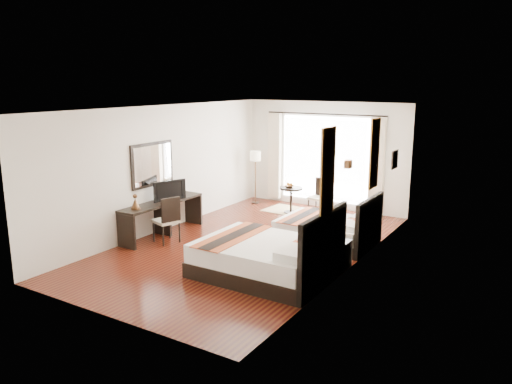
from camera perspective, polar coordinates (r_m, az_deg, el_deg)
The scene contains 29 objects.
floor at distance 10.34m, azimuth -0.86°, elevation -6.12°, with size 4.50×7.50×0.01m, color #330B09.
ceiling at distance 9.81m, azimuth -0.91°, elevation 9.53°, with size 4.50×7.50×0.02m, color white.
wall_headboard at distance 9.00m, azimuth 11.25°, elevation 0.07°, with size 0.01×7.50×2.80m, color silver.
wall_desk at distance 11.33m, azimuth -10.52°, elevation 2.66°, with size 0.01×7.50×2.80m, color silver.
wall_window at distance 13.25m, azimuth 7.88°, elevation 4.17°, with size 4.50×0.01×2.80m, color silver.
wall_entry at distance 7.20m, azimuth -17.15°, elevation -3.41°, with size 4.50×0.01×2.80m, color silver.
window_glass at distance 13.25m, azimuth 7.84°, elevation 3.74°, with size 2.40×0.02×2.20m, color white.
sheer_curtain at distance 13.20m, azimuth 7.73°, elevation 3.70°, with size 2.30×0.02×2.10m, color white.
drape_left at distance 13.81m, azimuth 2.15°, elevation 4.12°, with size 0.35×0.14×2.35m, color beige.
drape_right at distance 12.65m, azimuth 13.66°, elevation 2.99°, with size 0.35×0.14×2.35m, color beige.
art_panel_near at distance 7.80m, azimuth 8.20°, elevation 2.39°, with size 0.03×0.50×1.35m, color maroon.
art_panel_far at distance 9.85m, azimuth 13.38°, elevation 4.29°, with size 0.03×0.50×1.35m, color maroon.
wall_sconce at distance 8.69m, azimuth 10.48°, elevation 3.16°, with size 0.10×0.14×0.14m, color #4B301B.
mirror_frame at distance 11.01m, azimuth -11.77°, elevation 3.11°, with size 0.04×1.25×0.95m, color black.
mirror_glass at distance 11.00m, azimuth -11.67°, elevation 3.10°, with size 0.01×1.12×0.82m, color white.
bed_near at distance 8.69m, azimuth 1.39°, elevation -7.48°, with size 2.28×1.78×1.29m.
bed_far at distance 10.51m, azimuth 8.34°, elevation -4.32°, with size 1.91×1.49×1.07m.
nightstand at distance 9.17m, azimuth 9.11°, elevation -7.08°, with size 0.42×0.52×0.50m, color black.
table_lamp at distance 9.05m, azimuth 9.44°, elevation -3.84°, with size 0.26×0.26×0.41m.
vase at distance 8.95m, azimuth 8.80°, elevation -5.49°, with size 0.11×0.11×0.12m, color black.
console_desk at distance 11.11m, azimuth -10.63°, elevation -2.95°, with size 0.50×2.20×0.76m, color black.
television at distance 11.09m, azimuth -10.02°, elevation 0.24°, with size 0.77×0.10×0.44m, color black.
bronze_figurine at distance 10.44m, azimuth -13.62°, elevation -1.18°, with size 0.18×0.18×0.27m, color #4B301B, non-canonical shape.
desk_chair at distance 10.60m, azimuth -10.14°, elevation -4.11°, with size 0.58×0.58×0.99m.
floor_lamp at distance 13.57m, azimuth -0.07°, elevation 3.71°, with size 0.29×0.29×1.45m.
side_table at distance 12.75m, azimuth 4.02°, elevation -0.94°, with size 0.58×0.58×0.67m, color black.
fruit_bowl at distance 12.66m, azimuth 3.83°, elevation 0.64°, with size 0.23×0.23×0.06m, color #422617.
window_chair at distance 12.73m, azimuth 7.18°, elevation -1.30°, with size 0.47×0.47×0.91m.
jute_rug at distance 13.02m, azimuth 4.04°, elevation -2.15°, with size 1.35×0.92×0.01m, color tan.
Camera 1 is at (5.27, -8.26, 3.32)m, focal length 35.00 mm.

